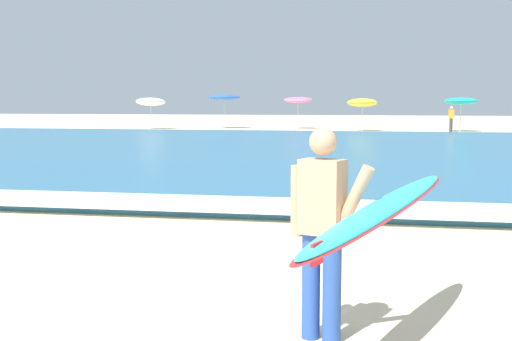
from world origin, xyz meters
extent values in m
cube|color=teal|center=(0.00, 20.21, 0.07)|extent=(120.00, 28.00, 0.14)
cube|color=white|center=(0.00, 6.81, 0.15)|extent=(120.00, 1.78, 0.01)
cylinder|color=#284CA3|center=(2.70, 1.14, 0.44)|extent=(0.15, 0.15, 0.88)
cylinder|color=#284CA3|center=(2.87, 1.08, 0.44)|extent=(0.15, 0.15, 0.88)
cube|color=tan|center=(2.78, 1.11, 1.18)|extent=(0.40, 0.33, 0.60)
sphere|color=tan|center=(2.78, 1.11, 1.62)|extent=(0.22, 0.22, 0.22)
cylinder|color=tan|center=(2.57, 1.19, 1.13)|extent=(0.10, 0.10, 0.58)
cylinder|color=tan|center=(3.04, 1.03, 1.20)|extent=(0.33, 0.20, 0.51)
ellipsoid|color=#33BCD6|center=(3.25, 0.93, 1.13)|extent=(1.26, 2.71, 0.30)
ellipsoid|color=red|center=(3.25, 0.93, 1.11)|extent=(1.32, 2.82, 0.27)
cube|color=red|center=(2.85, -0.12, 1.01)|extent=(0.07, 0.14, 0.14)
cylinder|color=beige|center=(-11.77, 37.59, 0.88)|extent=(0.05, 0.05, 1.76)
ellipsoid|color=white|center=(-11.77, 37.59, 1.84)|extent=(2.01, 2.04, 0.68)
cylinder|color=beige|center=(-7.21, 39.94, 1.05)|extent=(0.05, 0.05, 2.09)
ellipsoid|color=blue|center=(-7.21, 39.94, 2.15)|extent=(2.23, 2.24, 0.42)
cylinder|color=beige|center=(-1.99, 39.81, 0.96)|extent=(0.05, 0.05, 1.91)
ellipsoid|color=pink|center=(-1.99, 39.81, 1.97)|extent=(1.97, 2.00, 0.53)
cylinder|color=beige|center=(2.40, 37.37, 0.86)|extent=(0.05, 0.05, 1.72)
ellipsoid|color=yellow|center=(2.40, 37.37, 1.79)|extent=(1.92, 1.94, 0.60)
cylinder|color=beige|center=(8.44, 37.56, 0.91)|extent=(0.05, 0.05, 1.82)
ellipsoid|color=#19ADB2|center=(8.44, 37.56, 1.89)|extent=(2.05, 2.05, 0.47)
cylinder|color=#383842|center=(7.78, 36.63, 0.42)|extent=(0.20, 0.20, 0.84)
cube|color=orange|center=(7.78, 36.63, 1.11)|extent=(0.32, 0.20, 0.54)
sphere|color=beige|center=(7.78, 36.63, 1.48)|extent=(0.20, 0.20, 0.20)
camera|label=1|loc=(3.18, -3.93, 1.94)|focal=44.87mm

